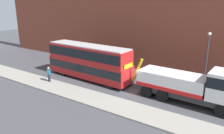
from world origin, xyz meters
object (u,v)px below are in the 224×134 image
Objects in this scene: recovery_tow_truck at (192,85)px; pedestrian_onlooker at (49,74)px; double_decker_bus at (88,61)px; street_lamp at (207,55)px.

recovery_tow_truck is 5.96× the size of pedestrian_onlooker.
recovery_tow_truck is 0.92× the size of double_decker_bus.
pedestrian_onlooker is at bearing -149.19° from street_lamp.
street_lamp is (0.01, 5.18, 1.71)m from recovery_tow_truck.
street_lamp is at bearing 92.06° from recovery_tow_truck.
double_decker_bus is at bearing -177.86° from recovery_tow_truck.
double_decker_bus is 6.50× the size of pedestrian_onlooker.
pedestrian_onlooker is 0.29× the size of street_lamp.
double_decker_bus is at bearing -156.46° from street_lamp.
double_decker_bus is 4.69m from pedestrian_onlooker.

